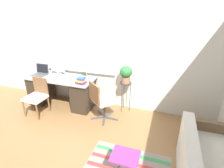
# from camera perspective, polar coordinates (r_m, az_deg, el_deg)

# --- Properties ---
(ground_plane) EXTENTS (14.00, 14.00, 0.00)m
(ground_plane) POSITION_cam_1_polar(r_m,az_deg,el_deg) (4.12, -10.18, -10.18)
(ground_plane) COLOR olive
(wall_back_with_window) EXTENTS (9.00, 0.12, 2.70)m
(wall_back_with_window) POSITION_cam_1_polar(r_m,az_deg,el_deg) (4.21, -6.84, 11.05)
(wall_back_with_window) COLOR silver
(wall_back_with_window) RESTS_ON ground_plane
(desk) EXTENTS (1.69, 0.68, 0.74)m
(desk) POSITION_cam_1_polar(r_m,az_deg,el_deg) (4.50, -16.13, -1.99)
(desk) COLOR #9EA3A8
(desk) RESTS_ON ground_plane
(laptop) EXTENTS (0.35, 0.28, 0.25)m
(laptop) POSITION_cam_1_polar(r_m,az_deg,el_deg) (4.69, -22.29, 3.51)
(laptop) COLOR #4C4C51
(laptop) RESTS_ON desk
(monitor) EXTENTS (0.39, 0.15, 0.37)m
(monitor) POSITION_cam_1_polar(r_m,az_deg,el_deg) (4.53, -17.36, 5.39)
(monitor) COLOR silver
(monitor) RESTS_ON desk
(keyboard) EXTENTS (0.41, 0.14, 0.02)m
(keyboard) POSITION_cam_1_polar(r_m,az_deg,el_deg) (4.31, -19.68, 1.58)
(keyboard) COLOR silver
(keyboard) RESTS_ON desk
(mouse) EXTENTS (0.04, 0.06, 0.03)m
(mouse) POSITION_cam_1_polar(r_m,az_deg,el_deg) (4.15, -16.26, 1.29)
(mouse) COLOR silver
(mouse) RESTS_ON desk
(desk_lamp) EXTENTS (0.14, 0.14, 0.42)m
(desk_lamp) POSITION_cam_1_polar(r_m,az_deg,el_deg) (3.99, -8.44, 5.96)
(desk_lamp) COLOR #BCB299
(desk_lamp) RESTS_ON desk
(book_stack) EXTENTS (0.24, 0.20, 0.14)m
(book_stack) POSITION_cam_1_polar(r_m,az_deg,el_deg) (3.86, -10.13, 0.92)
(book_stack) COLOR purple
(book_stack) RESTS_ON desk
(desk_chair_wooden) EXTENTS (0.45, 0.46, 0.83)m
(desk_chair_wooden) POSITION_cam_1_polar(r_m,az_deg,el_deg) (4.31, -23.32, -3.41)
(desk_chair_wooden) COLOR brown
(desk_chair_wooden) RESTS_ON ground_plane
(office_chair_swivel) EXTENTS (0.64, 0.64, 0.88)m
(office_chair_swivel) POSITION_cam_1_polar(r_m,az_deg,el_deg) (3.72, -3.42, -5.13)
(office_chair_swivel) COLOR #47474C
(office_chair_swivel) RESTS_ON ground_plane
(plant_stand) EXTENTS (0.27, 0.27, 0.72)m
(plant_stand) POSITION_cam_1_polar(r_m,az_deg,el_deg) (3.98, 4.44, -0.73)
(plant_stand) COLOR #333338
(plant_stand) RESTS_ON ground_plane
(potted_plant) EXTENTS (0.28, 0.28, 0.39)m
(potted_plant) POSITION_cam_1_polar(r_m,az_deg,el_deg) (3.86, 4.58, 3.50)
(potted_plant) COLOR #9E6B4C
(potted_plant) RESTS_ON plant_stand
(floor_rug_striped) EXTENTS (1.29, 0.85, 0.01)m
(floor_rug_striped) POSITION_cam_1_polar(r_m,az_deg,el_deg) (2.99, 5.02, -25.63)
(floor_rug_striped) COLOR gray
(floor_rug_striped) RESTS_ON ground_plane
(folding_stool) EXTENTS (0.39, 0.33, 0.40)m
(folding_stool) POSITION_cam_1_polar(r_m,az_deg,el_deg) (2.64, 4.29, -22.85)
(folding_stool) COLOR #93337A
(folding_stool) RESTS_ON ground_plane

